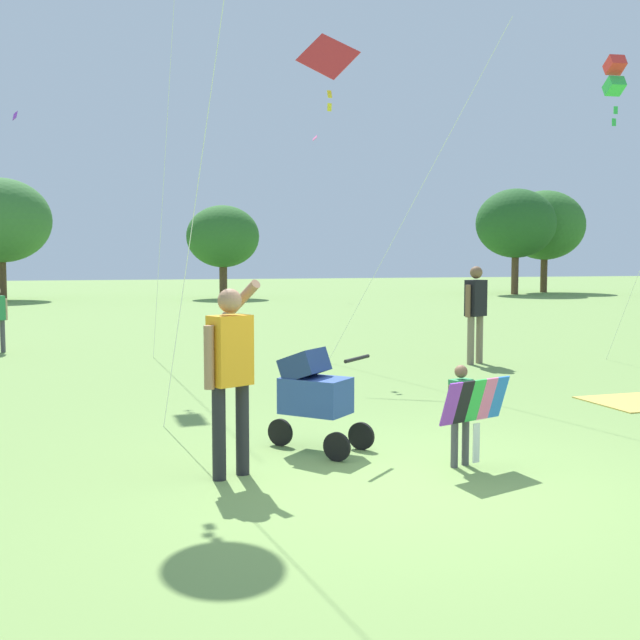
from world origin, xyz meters
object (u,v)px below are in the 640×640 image
object	(u,v)px
kite_green_novelty	(615,77)
child_with_butterfly_kite	(464,406)
person_adult_flyer	(230,364)
person_red_shirt	(476,306)
stroller	(314,391)
picnic_blanket	(635,402)
kite_blue_high	(331,64)

from	to	relation	value
kite_green_novelty	child_with_butterfly_kite	bearing A→B (deg)	-133.04
person_adult_flyer	kite_green_novelty	size ratio (longest dim) A/B	0.31
child_with_butterfly_kite	person_red_shirt	world-z (taller)	person_red_shirt
person_adult_flyer	child_with_butterfly_kite	bearing A→B (deg)	-6.19
child_with_butterfly_kite	stroller	world-z (taller)	stroller
person_red_shirt	picnic_blanket	world-z (taller)	person_red_shirt
kite_blue_high	person_red_shirt	size ratio (longest dim) A/B	3.38
child_with_butterfly_kite	kite_green_novelty	bearing A→B (deg)	46.96
person_adult_flyer	kite_green_novelty	xyz separation A→B (m)	(8.04, 6.11, 4.21)
person_adult_flyer	picnic_blanket	xyz separation A→B (m)	(5.72, 2.14, -1.00)
child_with_butterfly_kite	picnic_blanket	world-z (taller)	child_with_butterfly_kite
person_red_shirt	stroller	bearing A→B (deg)	-129.00
child_with_butterfly_kite	stroller	xyz separation A→B (m)	(-1.18, 0.97, 0.03)
person_red_shirt	picnic_blanket	size ratio (longest dim) A/B	1.49
kite_blue_high	person_adult_flyer	bearing A→B (deg)	-112.49
kite_blue_high	picnic_blanket	distance (m)	7.70
kite_green_novelty	picnic_blanket	world-z (taller)	kite_green_novelty
person_adult_flyer	stroller	bearing A→B (deg)	37.78
kite_green_novelty	stroller	bearing A→B (deg)	-142.88
child_with_butterfly_kite	person_adult_flyer	distance (m)	2.18
child_with_butterfly_kite	person_red_shirt	distance (m)	7.21
person_red_shirt	picnic_blanket	distance (m)	4.20
stroller	picnic_blanket	world-z (taller)	stroller
picnic_blanket	person_red_shirt	bearing A→B (deg)	94.99
child_with_butterfly_kite	picnic_blanket	bearing A→B (deg)	33.40
kite_green_novelty	picnic_blanket	bearing A→B (deg)	-120.36
person_red_shirt	child_with_butterfly_kite	bearing A→B (deg)	-116.77
stroller	kite_green_novelty	world-z (taller)	kite_green_novelty
picnic_blanket	kite_blue_high	bearing A→B (deg)	120.73
person_adult_flyer	picnic_blanket	world-z (taller)	person_adult_flyer
person_adult_flyer	picnic_blanket	size ratio (longest dim) A/B	1.47
kite_green_novelty	kite_blue_high	bearing A→B (deg)	170.93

